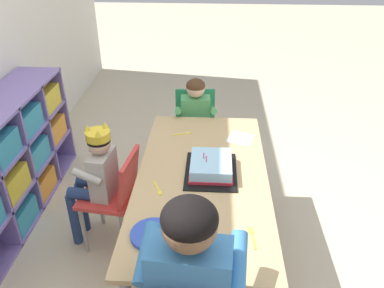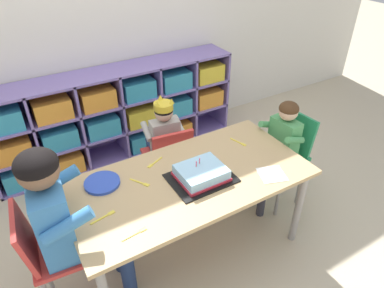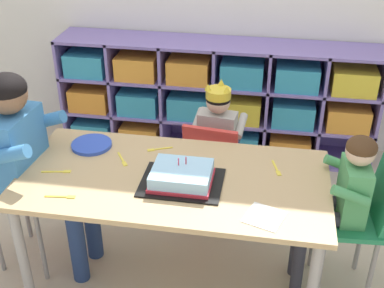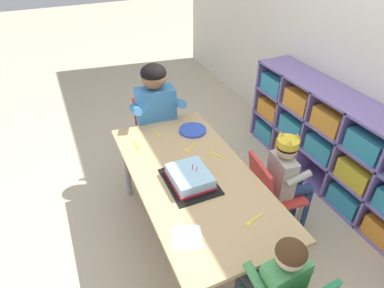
% 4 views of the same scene
% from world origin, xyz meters
% --- Properties ---
extents(ground, '(16.00, 16.00, 0.00)m').
position_xyz_m(ground, '(0.00, 0.00, 0.00)').
color(ground, beige).
extents(storage_cubby_shelf, '(2.19, 0.34, 0.82)m').
position_xyz_m(storage_cubby_shelf, '(0.00, 1.32, 0.40)').
color(storage_cubby_shelf, '#7F6BB2').
rests_on(storage_cubby_shelf, ground).
extents(activity_table, '(1.43, 0.71, 0.62)m').
position_xyz_m(activity_table, '(0.00, 0.00, 0.56)').
color(activity_table, tan).
rests_on(activity_table, ground).
extents(classroom_chair_blue, '(0.36, 0.37, 0.66)m').
position_xyz_m(classroom_chair_blue, '(0.13, 0.53, 0.40)').
color(classroom_chair_blue, red).
rests_on(classroom_chair_blue, ground).
extents(child_with_crown, '(0.31, 0.32, 0.85)m').
position_xyz_m(child_with_crown, '(0.14, 0.64, 0.53)').
color(child_with_crown, '#B2ADA3').
rests_on(child_with_crown, ground).
extents(classroom_chair_adult_side, '(0.36, 0.36, 0.74)m').
position_xyz_m(classroom_chair_adult_side, '(-0.82, 0.02, 0.46)').
color(classroom_chair_adult_side, red).
rests_on(classroom_chair_adult_side, ground).
extents(adult_helper_seated, '(0.45, 0.42, 1.07)m').
position_xyz_m(adult_helper_seated, '(-0.70, 0.01, 0.67)').
color(adult_helper_seated, '#3D7FBC').
rests_on(adult_helper_seated, ground).
extents(guest_at_table_side, '(0.31, 0.31, 0.87)m').
position_xyz_m(guest_at_table_side, '(0.77, 0.07, 0.56)').
color(guest_at_table_side, '#4C9E5B').
rests_on(guest_at_table_side, ground).
extents(birthday_cake_on_tray, '(0.37, 0.28, 0.12)m').
position_xyz_m(birthday_cake_on_tray, '(0.05, -0.05, 0.66)').
color(birthday_cake_on_tray, black).
rests_on(birthday_cake_on_tray, activity_table).
extents(paper_plate_stack, '(0.20, 0.20, 0.02)m').
position_xyz_m(paper_plate_stack, '(-0.46, 0.20, 0.63)').
color(paper_plate_stack, blue).
rests_on(paper_plate_stack, activity_table).
extents(paper_napkin_square, '(0.19, 0.19, 0.00)m').
position_xyz_m(paper_napkin_square, '(0.43, -0.23, 0.63)').
color(paper_napkin_square, white).
rests_on(paper_napkin_square, activity_table).
extents(fork_scattered_mid_table, '(0.14, 0.04, 0.00)m').
position_xyz_m(fork_scattered_mid_table, '(-0.54, -0.05, 0.63)').
color(fork_scattered_mid_table, yellow).
rests_on(fork_scattered_mid_table, activity_table).
extents(fork_near_child_seat, '(0.05, 0.13, 0.00)m').
position_xyz_m(fork_near_child_seat, '(0.47, 0.14, 0.63)').
color(fork_near_child_seat, yellow).
rests_on(fork_near_child_seat, activity_table).
extents(fork_near_cake_tray, '(0.12, 0.07, 0.00)m').
position_xyz_m(fork_near_cake_tray, '(-0.12, 0.23, 0.63)').
color(fork_near_cake_tray, yellow).
rests_on(fork_near_cake_tray, activity_table).
extents(fork_beside_plate_stack, '(0.08, 0.12, 0.00)m').
position_xyz_m(fork_beside_plate_stack, '(-0.27, 0.10, 0.63)').
color(fork_beside_plate_stack, yellow).
rests_on(fork_beside_plate_stack, activity_table).
extents(fork_at_table_front_edge, '(0.13, 0.03, 0.00)m').
position_xyz_m(fork_at_table_front_edge, '(-0.44, -0.24, 0.63)').
color(fork_at_table_front_edge, yellow).
rests_on(fork_at_table_front_edge, activity_table).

